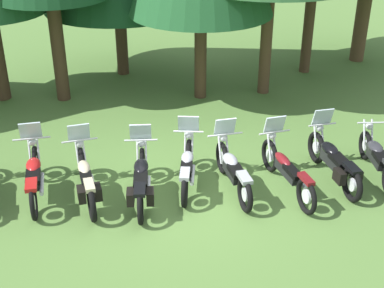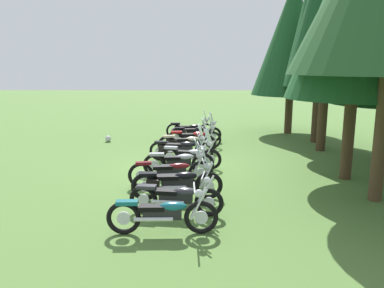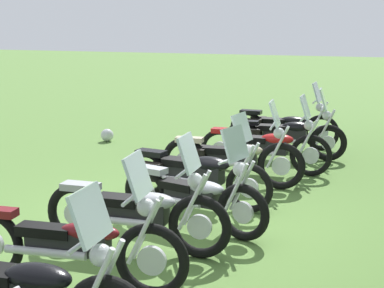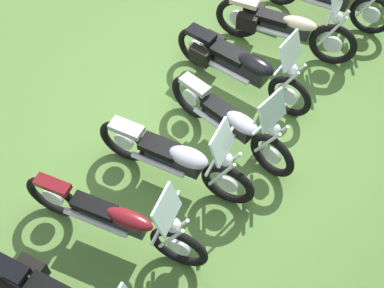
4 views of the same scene
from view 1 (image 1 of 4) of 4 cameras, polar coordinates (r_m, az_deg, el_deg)
name	(u,v)px [view 1 (image 1 of 4)]	position (r m, az deg, el deg)	size (l,w,h in m)	color
ground_plane	(186,190)	(11.17, -0.64, -4.96)	(80.00, 80.00, 0.00)	#547A38
motorcycle_2	(34,175)	(11.23, -16.43, -3.18)	(0.76, 2.29, 1.37)	black
motorcycle_3	(86,179)	(10.86, -11.18, -3.67)	(0.76, 2.28, 1.38)	black
motorcycle_4	(141,179)	(10.69, -5.42, -3.73)	(0.75, 2.32, 1.35)	black
motorcycle_5	(187,166)	(11.12, -0.52, -2.40)	(0.73, 2.12, 1.36)	black
motorcycle_6	(233,170)	(10.99, 4.36, -2.76)	(0.76, 2.23, 1.37)	black
motorcycle_7	(287,169)	(11.15, 10.02, -2.68)	(0.70, 2.42, 1.37)	black
motorcycle_8	(334,161)	(11.66, 14.88, -1.74)	(0.67, 2.35, 1.37)	black
motorcycle_9	(378,157)	(12.16, 19.11, -1.36)	(0.63, 2.19, 0.99)	black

